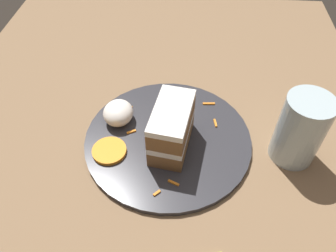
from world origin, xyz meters
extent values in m
plane|color=black|center=(0.00, 0.00, 0.00)|extent=(6.00, 6.00, 0.00)
cube|color=#846647|center=(0.00, 0.00, 0.01)|extent=(1.26, 0.89, 0.02)
cylinder|color=#333338|center=(-0.04, 0.03, 0.03)|extent=(0.31, 0.31, 0.01)
cube|color=brown|center=(-0.03, 0.04, 0.05)|extent=(0.12, 0.08, 0.03)
cube|color=white|center=(-0.03, 0.04, 0.07)|extent=(0.12, 0.08, 0.01)
cube|color=brown|center=(-0.03, 0.04, 0.09)|extent=(0.12, 0.08, 0.03)
cube|color=white|center=(-0.03, 0.04, 0.11)|extent=(0.12, 0.08, 0.01)
ellipsoid|color=white|center=(-0.08, -0.07, 0.05)|extent=(0.06, 0.06, 0.04)
cylinder|color=orange|center=(0.00, -0.07, 0.03)|extent=(0.06, 0.06, 0.01)
cube|color=orange|center=(-0.11, -0.05, 0.03)|extent=(0.01, 0.01, 0.00)
cube|color=orange|center=(-0.09, 0.12, 0.03)|extent=(0.02, 0.01, 0.00)
cube|color=orange|center=(-0.14, 0.10, 0.03)|extent=(0.01, 0.02, 0.00)
cube|color=orange|center=(-0.05, -0.04, 0.03)|extent=(0.01, 0.02, 0.00)
cube|color=orange|center=(-0.15, 0.06, 0.03)|extent=(0.01, 0.01, 0.00)
cube|color=orange|center=(0.06, 0.05, 0.03)|extent=(0.01, 0.02, 0.00)
cube|color=orange|center=(0.08, 0.02, 0.03)|extent=(0.01, 0.01, 0.00)
cylinder|color=silver|center=(-0.03, 0.25, 0.09)|extent=(0.08, 0.08, 0.13)
cylinder|color=silver|center=(-0.03, 0.25, 0.04)|extent=(0.07, 0.07, 0.05)
camera|label=1|loc=(0.35, 0.06, 0.49)|focal=35.00mm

